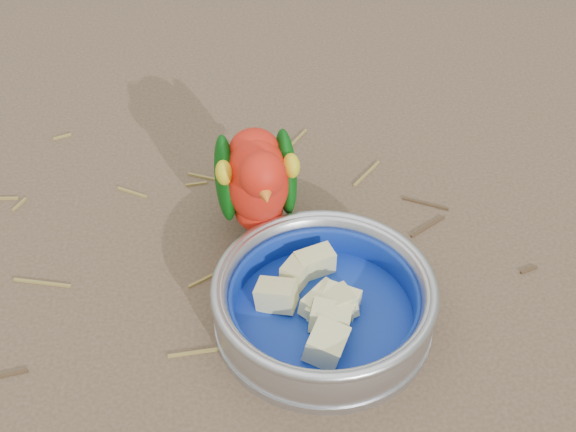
{
  "coord_description": "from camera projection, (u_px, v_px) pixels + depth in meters",
  "views": [
    {
      "loc": [
        0.03,
        -0.54,
        0.67
      ],
      "look_at": [
        0.07,
        0.11,
        0.08
      ],
      "focal_mm": 50.0,
      "sensor_mm": 36.0,
      "label": 1
    }
  ],
  "objects": [
    {
      "name": "food_bowl",
      "position": [
        323.0,
        319.0,
        0.86
      ],
      "size": [
        0.23,
        0.23,
        0.02
      ],
      "primitive_type": "cylinder",
      "color": "#B2B2BA",
      "rests_on": "ground"
    },
    {
      "name": "lory_parrot",
      "position": [
        257.0,
        189.0,
        0.91
      ],
      "size": [
        0.11,
        0.2,
        0.16
      ],
      "primitive_type": null,
      "rotation": [
        0.0,
        0.0,
        -3.05
      ],
      "color": "red",
      "rests_on": "ground"
    },
    {
      "name": "fruit_wedges",
      "position": [
        324.0,
        304.0,
        0.85
      ],
      "size": [
        0.14,
        0.14,
        0.03
      ],
      "primitive_type": null,
      "color": "beige",
      "rests_on": "food_bowl"
    },
    {
      "name": "ground_debris",
      "position": [
        197.0,
        322.0,
        0.87
      ],
      "size": [
        0.9,
        0.8,
        0.01
      ],
      "primitive_type": null,
      "color": "olive",
      "rests_on": "ground"
    },
    {
      "name": "ground",
      "position": [
        226.0,
        346.0,
        0.85
      ],
      "size": [
        60.0,
        60.0,
        0.0
      ],
      "primitive_type": "plane",
      "color": "brown"
    },
    {
      "name": "bowl_wall",
      "position": [
        324.0,
        300.0,
        0.84
      ],
      "size": [
        0.23,
        0.23,
        0.04
      ],
      "primitive_type": null,
      "color": "#B2B2BA",
      "rests_on": "food_bowl"
    }
  ]
}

